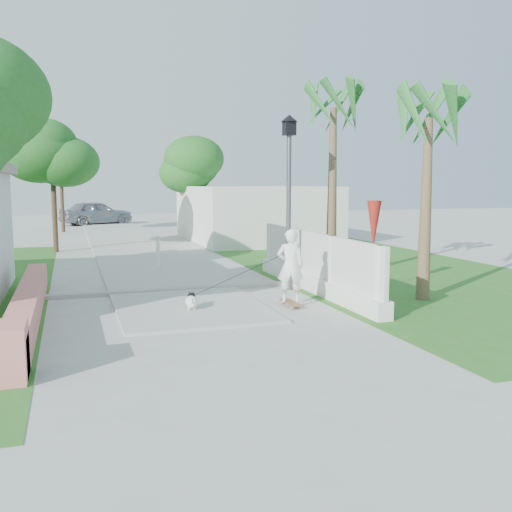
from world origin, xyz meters
name	(u,v)px	position (x,y,z in m)	size (l,w,h in m)	color
ground	(243,362)	(0.00, 0.00, 0.00)	(90.00, 90.00, 0.00)	#B7B7B2
path_strip	(123,240)	(0.00, 20.00, 0.03)	(3.20, 36.00, 0.06)	#B7B7B2
curb	(174,290)	(0.00, 6.00, 0.05)	(6.50, 0.25, 0.10)	#999993
grass_right	(378,268)	(7.00, 8.00, 0.01)	(8.00, 20.00, 0.01)	#2C6821
pink_wall	(27,309)	(-3.30, 3.55, 0.31)	(0.45, 8.20, 0.80)	#E47578
lattice_fence	(314,270)	(3.40, 5.00, 0.54)	(0.35, 7.00, 1.50)	white
building_right	(254,213)	(6.00, 18.00, 1.30)	(6.00, 8.00, 2.60)	silver
street_lamp	(289,195)	(2.90, 5.50, 2.43)	(0.44, 0.44, 4.44)	#59595E
bollard	(158,251)	(0.20, 10.00, 0.58)	(0.14, 0.14, 1.09)	white
patio_umbrella	(374,225)	(4.80, 4.50, 1.69)	(0.36, 0.36, 2.30)	#59595E
tree_path_left	(53,156)	(-2.98, 15.98, 3.82)	(3.40, 3.40, 5.23)	#4C3826
tree_path_right	(188,168)	(3.22, 19.98, 3.49)	(3.00, 3.00, 4.79)	#4C3826
tree_path_far	(61,164)	(-2.78, 25.98, 3.82)	(3.20, 3.20, 5.17)	#4C3826
palm_far	(333,119)	(4.60, 6.50, 4.48)	(1.80, 1.80, 5.30)	brown
palm_near	(429,129)	(5.40, 3.20, 3.95)	(1.80, 1.80, 4.70)	brown
skateboarder	(258,272)	(1.44, 3.61, 0.79)	(2.54, 0.87, 1.73)	#95633B
dog	(192,301)	(-0.03, 3.69, 0.22)	(0.33, 0.58, 0.40)	white
parked_car	(96,213)	(-0.71, 31.53, 0.80)	(1.89, 4.71, 1.60)	#B2B4BB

